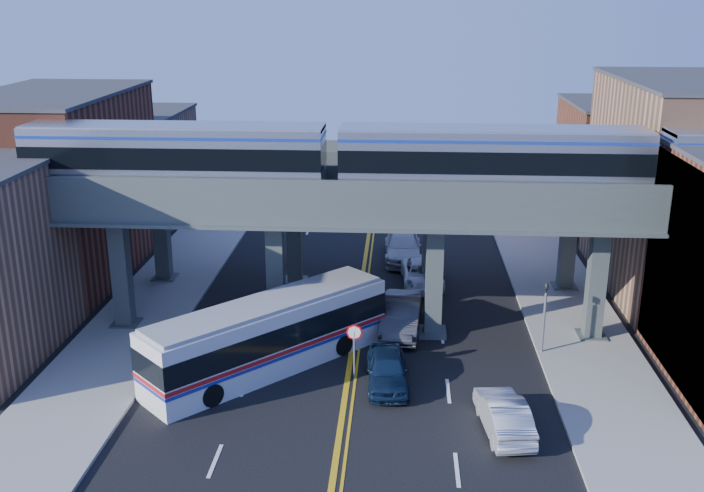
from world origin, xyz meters
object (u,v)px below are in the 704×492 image
(transit_bus, at_px, (269,336))
(traffic_signal, at_px, (545,310))
(transit_train, at_px, (492,159))
(car_lane_b, at_px, (402,315))
(car_lane_d, at_px, (403,247))
(car_lane_c, at_px, (422,274))
(car_lane_a, at_px, (387,369))
(car_parked_curb, at_px, (504,414))
(stop_sign, at_px, (354,342))

(transit_bus, bearing_deg, traffic_signal, -35.83)
(transit_train, xyz_separation_m, car_lane_b, (-4.13, 0.34, -8.29))
(transit_train, bearing_deg, car_lane_d, 108.92)
(transit_train, relative_size, traffic_signal, 11.00)
(car_lane_c, distance_m, car_lane_d, 4.94)
(transit_train, height_order, traffic_signal, transit_train)
(car_lane_a, height_order, car_parked_curb, car_lane_a)
(stop_sign, xyz_separation_m, car_parked_curb, (6.20, -4.16, -1.02))
(traffic_signal, relative_size, car_lane_a, 0.91)
(traffic_signal, relative_size, transit_bus, 0.38)
(car_lane_d, bearing_deg, car_lane_c, -77.75)
(car_lane_c, distance_m, car_parked_curb, 16.53)
(transit_train, bearing_deg, transit_bus, -157.46)
(traffic_signal, xyz_separation_m, transit_bus, (-12.90, -2.25, -0.67))
(transit_bus, height_order, car_parked_curb, transit_bus)
(car_lane_a, xyz_separation_m, car_parked_curb, (4.70, -3.57, -0.03))
(transit_train, bearing_deg, car_lane_c, 112.31)
(transit_train, bearing_deg, car_lane_b, 175.29)
(stop_sign, relative_size, car_lane_b, 0.48)
(car_lane_b, bearing_deg, car_lane_c, 84.41)
(stop_sign, xyz_separation_m, car_lane_c, (3.33, 12.12, -1.06))
(traffic_signal, distance_m, car_lane_a, 8.37)
(traffic_signal, bearing_deg, stop_sign, -161.37)
(stop_sign, relative_size, car_lane_c, 0.52)
(traffic_signal, height_order, car_lane_a, traffic_signal)
(stop_sign, relative_size, car_parked_curb, 0.59)
(car_lane_a, bearing_deg, car_parked_curb, -41.04)
(transit_train, distance_m, transit_bus, 13.42)
(car_parked_curb, bearing_deg, car_lane_b, -73.97)
(car_parked_curb, bearing_deg, car_lane_a, -44.42)
(car_lane_a, distance_m, car_parked_curb, 5.90)
(transit_bus, distance_m, car_lane_a, 5.73)
(transit_bus, distance_m, car_lane_b, 7.69)
(car_lane_b, height_order, car_lane_c, car_lane_b)
(car_lane_b, xyz_separation_m, car_lane_c, (1.21, 6.78, -0.19))
(transit_train, distance_m, traffic_signal, 7.64)
(transit_bus, bearing_deg, car_lane_b, -8.83)
(traffic_signal, bearing_deg, car_lane_b, 160.96)
(car_parked_curb, bearing_deg, stop_sign, -41.09)
(stop_sign, height_order, car_lane_a, stop_sign)
(car_lane_d, relative_size, car_parked_curb, 1.29)
(traffic_signal, height_order, car_lane_d, traffic_signal)
(stop_sign, xyz_separation_m, car_lane_d, (2.17, 16.91, -0.92))
(car_lane_c, bearing_deg, stop_sign, -108.68)
(car_lane_a, bearing_deg, transit_train, 45.83)
(transit_train, height_order, transit_bus, transit_train)
(transit_train, relative_size, car_parked_curb, 10.03)
(transit_bus, relative_size, car_lane_d, 1.85)
(car_lane_b, relative_size, car_parked_curb, 1.21)
(car_lane_a, xyz_separation_m, car_lane_b, (0.62, 5.93, 0.13))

